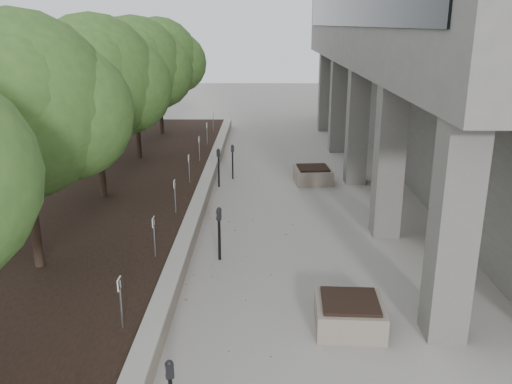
{
  "coord_description": "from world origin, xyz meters",
  "views": [
    {
      "loc": [
        0.09,
        -7.78,
        5.48
      ],
      "look_at": [
        -0.08,
        5.71,
        1.27
      ],
      "focal_mm": 37.89,
      "sensor_mm": 36.0,
      "label": 1
    }
  ],
  "objects_px": {
    "crabapple_tree_2": "(24,144)",
    "parking_meter_5": "(233,162)",
    "crabapple_tree_5": "(159,76)",
    "crabapple_tree_3": "(96,108)",
    "parking_meter_2": "(219,235)",
    "planter_front": "(349,314)",
    "planter_back": "(313,175)",
    "parking_meter_3": "(219,233)",
    "crabapple_tree_4": "(135,88)",
    "parking_meter_4": "(219,168)"
  },
  "relations": [
    {
      "from": "crabapple_tree_5",
      "to": "parking_meter_2",
      "type": "relative_size",
      "value": 4.21
    },
    {
      "from": "parking_meter_3",
      "to": "planter_back",
      "type": "height_order",
      "value": "parking_meter_3"
    },
    {
      "from": "crabapple_tree_5",
      "to": "parking_meter_4",
      "type": "xyz_separation_m",
      "value": [
        3.36,
        -7.63,
        -2.43
      ]
    },
    {
      "from": "parking_meter_4",
      "to": "crabapple_tree_3",
      "type": "bearing_deg",
      "value": -138.68
    },
    {
      "from": "parking_meter_3",
      "to": "crabapple_tree_3",
      "type": "bearing_deg",
      "value": 139.99
    },
    {
      "from": "parking_meter_4",
      "to": "parking_meter_5",
      "type": "bearing_deg",
      "value": 73.21
    },
    {
      "from": "crabapple_tree_5",
      "to": "parking_meter_5",
      "type": "distance_m",
      "value": 8.01
    },
    {
      "from": "crabapple_tree_3",
      "to": "parking_meter_2",
      "type": "xyz_separation_m",
      "value": [
        3.85,
        -3.76,
        -2.47
      ]
    },
    {
      "from": "parking_meter_4",
      "to": "parking_meter_5",
      "type": "xyz_separation_m",
      "value": [
        0.43,
        1.02,
        -0.04
      ]
    },
    {
      "from": "crabapple_tree_3",
      "to": "parking_meter_5",
      "type": "height_order",
      "value": "crabapple_tree_3"
    },
    {
      "from": "parking_meter_2",
      "to": "planter_front",
      "type": "height_order",
      "value": "parking_meter_2"
    },
    {
      "from": "planter_front",
      "to": "planter_back",
      "type": "height_order",
      "value": "planter_back"
    },
    {
      "from": "crabapple_tree_2",
      "to": "parking_meter_5",
      "type": "height_order",
      "value": "crabapple_tree_2"
    },
    {
      "from": "parking_meter_2",
      "to": "parking_meter_3",
      "type": "height_order",
      "value": "parking_meter_3"
    },
    {
      "from": "crabapple_tree_3",
      "to": "planter_front",
      "type": "xyz_separation_m",
      "value": [
        6.53,
        -6.79,
        -2.83
      ]
    },
    {
      "from": "crabapple_tree_2",
      "to": "crabapple_tree_5",
      "type": "distance_m",
      "value": 15.0
    },
    {
      "from": "parking_meter_3",
      "to": "planter_back",
      "type": "relative_size",
      "value": 1.06
    },
    {
      "from": "parking_meter_4",
      "to": "planter_front",
      "type": "xyz_separation_m",
      "value": [
        3.17,
        -9.17,
        -0.4
      ]
    },
    {
      "from": "planter_back",
      "to": "crabapple_tree_5",
      "type": "bearing_deg",
      "value": 133.41
    },
    {
      "from": "crabapple_tree_4",
      "to": "parking_meter_3",
      "type": "distance_m",
      "value": 9.85
    },
    {
      "from": "crabapple_tree_4",
      "to": "parking_meter_5",
      "type": "distance_m",
      "value": 4.8
    },
    {
      "from": "parking_meter_2",
      "to": "planter_back",
      "type": "distance_m",
      "value": 7.27
    },
    {
      "from": "crabapple_tree_3",
      "to": "crabapple_tree_4",
      "type": "relative_size",
      "value": 1.0
    },
    {
      "from": "crabapple_tree_2",
      "to": "crabapple_tree_3",
      "type": "relative_size",
      "value": 1.0
    },
    {
      "from": "crabapple_tree_4",
      "to": "parking_meter_5",
      "type": "relative_size",
      "value": 4.21
    },
    {
      "from": "crabapple_tree_3",
      "to": "crabapple_tree_2",
      "type": "bearing_deg",
      "value": -90.0
    },
    {
      "from": "crabapple_tree_3",
      "to": "crabapple_tree_5",
      "type": "height_order",
      "value": "same"
    },
    {
      "from": "parking_meter_4",
      "to": "planter_front",
      "type": "bearing_deg",
      "value": -64.88
    },
    {
      "from": "crabapple_tree_4",
      "to": "planter_front",
      "type": "xyz_separation_m",
      "value": [
        6.53,
        -11.79,
        -2.83
      ]
    },
    {
      "from": "crabapple_tree_2",
      "to": "crabapple_tree_4",
      "type": "distance_m",
      "value": 10.0
    },
    {
      "from": "crabapple_tree_2",
      "to": "parking_meter_4",
      "type": "relative_size",
      "value": 3.94
    },
    {
      "from": "crabapple_tree_4",
      "to": "planter_front",
      "type": "bearing_deg",
      "value": -61.05
    },
    {
      "from": "crabapple_tree_4",
      "to": "parking_meter_5",
      "type": "height_order",
      "value": "crabapple_tree_4"
    },
    {
      "from": "parking_meter_3",
      "to": "planter_front",
      "type": "bearing_deg",
      "value": -44.95
    },
    {
      "from": "parking_meter_3",
      "to": "parking_meter_2",
      "type": "bearing_deg",
      "value": -102.19
    },
    {
      "from": "planter_back",
      "to": "crabapple_tree_2",
      "type": "bearing_deg",
      "value": -130.22
    },
    {
      "from": "parking_meter_5",
      "to": "planter_front",
      "type": "bearing_deg",
      "value": -83.13
    },
    {
      "from": "crabapple_tree_5",
      "to": "planter_front",
      "type": "distance_m",
      "value": 18.24
    },
    {
      "from": "crabapple_tree_2",
      "to": "crabapple_tree_4",
      "type": "bearing_deg",
      "value": 90.0
    },
    {
      "from": "parking_meter_3",
      "to": "planter_back",
      "type": "bearing_deg",
      "value": 70.9
    },
    {
      "from": "crabapple_tree_5",
      "to": "parking_meter_4",
      "type": "distance_m",
      "value": 8.68
    },
    {
      "from": "crabapple_tree_5",
      "to": "planter_front",
      "type": "xyz_separation_m",
      "value": [
        6.53,
        -16.79,
        -2.83
      ]
    },
    {
      "from": "crabapple_tree_3",
      "to": "parking_meter_2",
      "type": "relative_size",
      "value": 4.21
    },
    {
      "from": "parking_meter_2",
      "to": "planter_front",
      "type": "xyz_separation_m",
      "value": [
        2.68,
        -3.03,
        -0.35
      ]
    },
    {
      "from": "crabapple_tree_5",
      "to": "parking_meter_2",
      "type": "distance_m",
      "value": 14.5
    },
    {
      "from": "crabapple_tree_2",
      "to": "planter_front",
      "type": "bearing_deg",
      "value": -15.37
    },
    {
      "from": "parking_meter_3",
      "to": "parking_meter_5",
      "type": "height_order",
      "value": "parking_meter_3"
    },
    {
      "from": "crabapple_tree_4",
      "to": "planter_front",
      "type": "distance_m",
      "value": 13.77
    },
    {
      "from": "parking_meter_4",
      "to": "parking_meter_5",
      "type": "relative_size",
      "value": 1.07
    },
    {
      "from": "crabapple_tree_5",
      "to": "parking_meter_5",
      "type": "height_order",
      "value": "crabapple_tree_5"
    }
  ]
}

